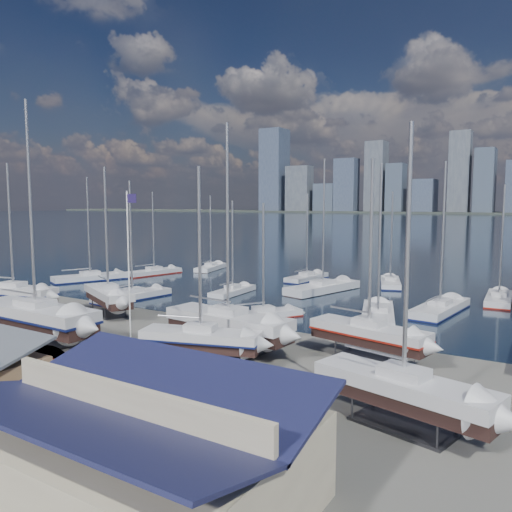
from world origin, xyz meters
The scene contains 26 objects.
ground centered at (0.00, -10.00, 0.00)m, with size 1400.00×1400.00×0.00m, color #605E59.
water centered at (0.00, 300.00, -0.15)m, with size 1400.00×600.00×0.40m, color #1B2B3E.
shed_blue centered at (16.00, -26.00, 2.42)m, with size 13.65×9.45×4.71m.
sailboat_cradle_0 centered at (-19.26, -8.30, 2.04)m, with size 9.92×4.79×15.49m.
sailboat_cradle_2 centered at (-9.93, -3.85, 2.03)m, with size 9.37×6.24×15.03m.
sailboat_cradle_3 centered at (-6.63, -14.39, 2.25)m, with size 12.23×3.53×19.44m.
sailboat_cradle_4 centered at (7.74, -7.65, 2.15)m, with size 10.94×4.00×17.37m.
sailboat_cradle_5 centered at (8.36, -11.90, 1.96)m, with size 8.80×4.77×13.88m.
sailboat_cradle_6 centered at (17.92, -4.47, 1.99)m, with size 9.22×4.24×14.50m.
sailboat_cradle_7 centered at (23.08, -14.22, 2.04)m, with size 9.66×4.71×15.26m.
sailboat_moored_0 centered at (-29.49, 10.15, 0.31)m, with size 6.94×10.94×15.89m.
sailboat_moored_1 centered at (-25.84, 19.76, 0.31)m, with size 4.45×9.58×13.82m.
sailboat_moored_2 centered at (-21.59, 29.18, 0.32)m, with size 4.50×9.14×13.30m.
sailboat_moored_3 centered at (-13.63, 3.09, 0.31)m, with size 4.17×10.12×14.68m.
sailboat_moored_4 centered at (-5.38, 12.12, 0.33)m, with size 2.80×8.24×12.24m.
sailboat_moored_5 centered at (-2.49, 27.30, 0.31)m, with size 3.20×9.13×13.39m.
sailboat_moored_6 centered at (4.64, 2.85, 0.31)m, with size 6.07×7.99×11.95m.
sailboat_moored_7 centered at (3.55, 19.55, 0.32)m, with size 6.15×12.21×17.75m.
sailboat_moored_8 centered at (9.48, 29.03, 0.31)m, with size 5.29×9.42×13.58m.
sailboat_moored_9 centered at (14.47, 8.32, 0.32)m, with size 6.03×10.94×15.92m.
sailboat_moored_10 centered at (19.05, 14.51, 0.31)m, with size 4.28×11.22×16.36m.
sailboat_moored_11 centered at (23.62, 23.89, 0.31)m, with size 3.18×9.60×14.15m.
car_b centered at (0.04, -18.20, 0.76)m, with size 1.60×4.59×1.51m, color gray.
car_c centered at (1.53, -20.92, 0.78)m, with size 2.58×5.59×1.55m, color gray.
car_d centered at (3.83, -20.25, 0.76)m, with size 2.12×5.21×1.51m, color gray.
flagpole centered at (-0.87, -9.52, 7.17)m, with size 1.09×0.12×12.41m.
Camera 1 is at (29.54, -38.78, 11.35)m, focal length 35.00 mm.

